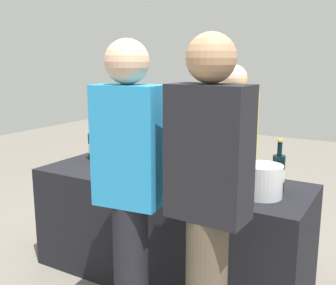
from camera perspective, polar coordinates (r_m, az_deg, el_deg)
name	(u,v)px	position (r m, az deg, el deg)	size (l,w,h in m)	color
ground_plane	(168,276)	(3.21, 0.00, -18.41)	(12.00, 12.00, 0.00)	slate
tasting_table	(168,227)	(3.03, 0.00, -11.98)	(2.01, 0.72, 0.79)	black
wine_bottle_0	(93,146)	(3.41, -10.63, -0.51)	(0.08, 0.08, 0.31)	black
wine_bottle_1	(101,147)	(3.34, -9.52, -0.64)	(0.08, 0.08, 0.33)	black
wine_bottle_2	(189,157)	(2.98, 3.05, -2.01)	(0.08, 0.08, 0.33)	black
wine_bottle_3	(199,161)	(2.87, 4.49, -2.57)	(0.07, 0.07, 0.32)	black
wine_bottle_4	(225,165)	(2.75, 8.15, -3.21)	(0.07, 0.07, 0.33)	black
wine_bottle_5	(249,166)	(2.79, 11.49, -3.34)	(0.07, 0.07, 0.32)	black
wine_bottle_6	(278,173)	(2.65, 15.41, -4.15)	(0.08, 0.08, 0.34)	black
wine_glass_0	(123,163)	(2.90, -6.39, -2.86)	(0.07, 0.07, 0.14)	silver
wine_glass_1	(138,164)	(2.83, -4.27, -3.01)	(0.08, 0.08, 0.15)	silver
wine_glass_2	(183,166)	(2.75, 2.12, -3.42)	(0.07, 0.07, 0.15)	silver
ice_bucket	(263,181)	(2.52, 13.33, -5.33)	(0.24, 0.24, 0.20)	silver
server_pouring	(232,152)	(3.38, 9.04, -1.32)	(0.37, 0.21, 1.57)	#3F3351
guest_0	(129,185)	(2.16, -5.50, -6.00)	(0.38, 0.23, 1.72)	black
guest_1	(208,198)	(1.96, 5.73, -7.92)	(0.39, 0.23, 1.74)	brown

